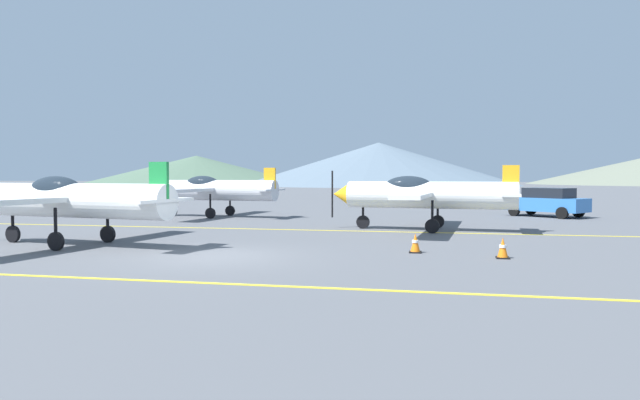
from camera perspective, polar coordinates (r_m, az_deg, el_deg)
ground_plane at (r=16.41m, az=-10.59°, el=-5.64°), size 400.00×400.00×0.00m
apron_line_near at (r=13.06m, az=-16.96°, el=-7.78°), size 80.00×0.16×0.01m
apron_line_far at (r=24.10m, az=-3.16°, el=-3.01°), size 80.00×0.16×0.01m
airplane_near at (r=20.26m, az=-23.88°, el=0.08°), size 7.96×9.12×2.73m
airplane_mid at (r=24.12m, az=10.35°, el=0.61°), size 7.94×9.12×2.73m
airplane_far at (r=32.05m, az=-10.82°, el=1.06°), size 7.95×9.12×2.73m
car_sedan at (r=34.05m, az=21.90°, el=-0.16°), size 4.48×4.09×1.62m
traffic_cone_front at (r=16.57m, az=17.96°, el=-4.64°), size 0.36×0.36×0.59m
traffic_cone_side at (r=17.15m, az=9.60°, el=-4.32°), size 0.36×0.36×0.59m
hill_left at (r=173.33m, az=-12.35°, el=3.03°), size 64.89×64.89×8.26m
hill_centerleft at (r=137.39m, az=5.94°, el=3.65°), size 66.64×66.64×10.28m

